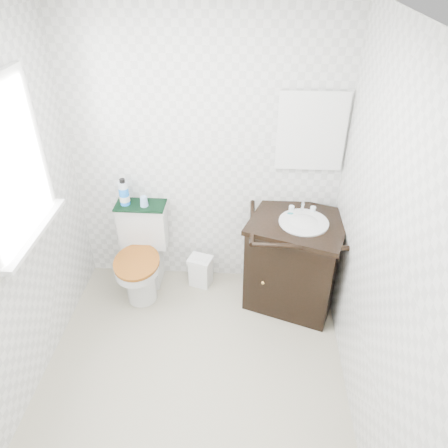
# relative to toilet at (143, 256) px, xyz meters

# --- Properties ---
(floor) EXTENTS (2.40, 2.40, 0.00)m
(floor) POSITION_rel_toilet_xyz_m (0.55, -0.97, -0.35)
(floor) COLOR #A5A185
(floor) RESTS_ON ground
(ceiling) EXTENTS (2.40, 2.40, 0.00)m
(ceiling) POSITION_rel_toilet_xyz_m (0.55, -0.97, 2.05)
(ceiling) COLOR white
(ceiling) RESTS_ON wall_back
(wall_back) EXTENTS (2.40, 0.00, 2.40)m
(wall_back) POSITION_rel_toilet_xyz_m (0.55, 0.23, 0.85)
(wall_back) COLOR silver
(wall_back) RESTS_ON ground
(wall_right) EXTENTS (0.00, 2.40, 2.40)m
(wall_right) POSITION_rel_toilet_xyz_m (1.65, -0.97, 0.85)
(wall_right) COLOR silver
(wall_right) RESTS_ON ground
(window) EXTENTS (0.02, 0.70, 0.90)m
(window) POSITION_rel_toilet_xyz_m (-0.52, -0.72, 1.20)
(window) COLOR white
(window) RESTS_ON wall_left
(mirror) EXTENTS (0.50, 0.02, 0.60)m
(mirror) POSITION_rel_toilet_xyz_m (1.36, 0.21, 1.10)
(mirror) COLOR silver
(mirror) RESTS_ON wall_back
(toilet) EXTENTS (0.43, 0.64, 0.79)m
(toilet) POSITION_rel_toilet_xyz_m (0.00, 0.00, 0.00)
(toilet) COLOR silver
(toilet) RESTS_ON floor
(vanity) EXTENTS (0.90, 0.84, 0.92)m
(vanity) POSITION_rel_toilet_xyz_m (1.31, -0.06, 0.09)
(vanity) COLOR black
(vanity) RESTS_ON floor
(trash_bin) EXTENTS (0.24, 0.21, 0.29)m
(trash_bin) POSITION_rel_toilet_xyz_m (0.50, 0.07, -0.20)
(trash_bin) COLOR white
(trash_bin) RESTS_ON floor
(towel) EXTENTS (0.42, 0.22, 0.02)m
(towel) POSITION_rel_toilet_xyz_m (0.00, 0.12, 0.45)
(towel) COLOR black
(towel) RESTS_ON toilet
(mouthwash_bottle) EXTENTS (0.08, 0.08, 0.24)m
(mouthwash_bottle) POSITION_rel_toilet_xyz_m (-0.12, 0.12, 0.57)
(mouthwash_bottle) COLOR #1C78EE
(mouthwash_bottle) RESTS_ON towel
(cup) EXTENTS (0.07, 0.07, 0.09)m
(cup) POSITION_rel_toilet_xyz_m (0.04, 0.10, 0.50)
(cup) COLOR #85AAD9
(cup) RESTS_ON towel
(soap_bar) EXTENTS (0.07, 0.04, 0.02)m
(soap_bar) POSITION_rel_toilet_xyz_m (1.24, 0.02, 0.48)
(soap_bar) COLOR #176A6F
(soap_bar) RESTS_ON vanity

